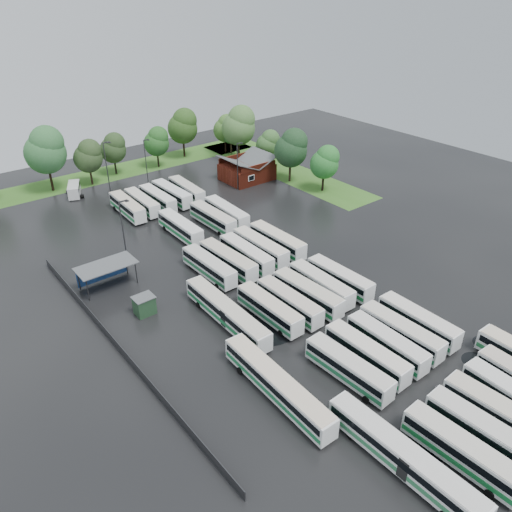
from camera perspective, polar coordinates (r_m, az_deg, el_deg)
ground at (r=66.73m, az=5.11°, el=-6.42°), size 160.00×160.00×0.00m
brick_building at (r=108.67m, az=-1.03°, el=9.67°), size 10.07×8.60×5.39m
wash_shed at (r=73.40m, az=-16.85°, el=-1.26°), size 8.20×4.20×3.58m
utility_hut at (r=67.13m, az=-12.64°, el=-5.49°), size 2.70×2.20×2.62m
grass_strip_north at (r=117.33m, az=-16.47°, el=9.03°), size 80.00×10.00×0.01m
grass_strip_east at (r=115.31m, az=2.97°, el=9.86°), size 10.00×50.00×0.01m
west_fence at (r=62.37m, az=-15.53°, el=-9.88°), size 0.10×50.00×1.20m
bus_r0c0 at (r=51.77m, az=22.41°, el=-19.85°), size 2.79×11.17×3.09m
bus_r0c1 at (r=54.01m, az=24.56°, el=-17.88°), size 2.85×11.23×3.10m
bus_r0c2 at (r=56.31m, az=26.13°, el=-15.98°), size 2.86×11.32×3.13m
bus_r1c0 at (r=56.64m, az=10.53°, el=-12.50°), size 2.74×10.93×3.02m
bus_r1c1 at (r=58.86m, az=12.52°, el=-10.84°), size 2.42×10.89×3.03m
bus_r1c2 at (r=60.91m, az=14.72°, el=-9.59°), size 2.52×10.73×2.97m
bus_r1c3 at (r=62.94m, az=16.23°, el=-8.33°), size 2.48×11.02×3.06m
bus_r1c4 at (r=65.34m, az=18.06°, el=-7.10°), size 2.43×10.87×3.02m
bus_r2c0 at (r=64.28m, az=1.55°, el=-6.08°), size 2.37×10.75×2.99m
bus_r2c1 at (r=65.70m, az=3.83°, el=-5.26°), size 2.38×10.73×2.98m
bus_r2c2 at (r=67.44m, az=5.94°, el=-4.28°), size 2.85×11.18×3.08m
bus_r2c3 at (r=69.52m, az=7.44°, el=-3.25°), size 2.55×10.95×3.04m
bus_r2c4 at (r=71.40m, az=9.55°, el=-2.49°), size 2.50×10.81×3.00m
bus_r3c0 at (r=73.41m, az=-5.38°, el=-1.19°), size 2.50×10.88×3.02m
bus_r3c1 at (r=74.60m, az=-3.23°, el=-0.48°), size 2.91×11.39×3.14m
bus_r3c2 at (r=76.21m, az=-1.12°, el=0.23°), size 2.51×11.03×3.06m
bus_r3c3 at (r=78.04m, az=0.49°, el=1.03°), size 2.44×11.26×3.13m
bus_r3c4 at (r=80.00m, az=2.44°, el=1.77°), size 2.57×11.31×3.14m
bus_r4c1 at (r=85.19m, az=-8.65°, el=3.28°), size 2.51×11.27×3.13m
bus_r4c3 at (r=87.82m, az=-4.97°, el=4.36°), size 2.48×11.22×3.12m
bus_r4c4 at (r=89.59m, az=-3.40°, el=4.97°), size 2.88×11.38×3.14m
bus_r5c0 at (r=94.79m, az=-14.48°, el=5.47°), size 2.74×11.19×3.09m
bus_r5c1 at (r=96.18m, az=-12.90°, el=5.99°), size 2.50×10.72×2.97m
bus_r5c2 at (r=97.37m, az=-11.16°, el=6.48°), size 2.33×10.69×2.97m
bus_r5c3 at (r=98.78m, az=-9.59°, el=7.03°), size 2.65×11.25×3.12m
bus_r5c4 at (r=100.24m, az=-7.93°, el=7.49°), size 2.88×11.05×3.05m
artic_bus_west_a at (r=49.70m, az=16.46°, el=-21.19°), size 2.44×16.08×2.98m
artic_bus_west_b at (r=63.71m, az=-3.37°, el=-6.50°), size 2.60×16.07×2.97m
artic_bus_west_c at (r=53.96m, az=2.43°, el=-14.50°), size 2.80×16.15×2.98m
minibus at (r=106.75m, az=-20.07°, el=7.16°), size 4.21×6.03×2.48m
tree_north_1 at (r=108.81m, az=-22.89°, el=11.14°), size 8.10×8.10×13.41m
tree_north_2 at (r=109.98m, az=-18.59°, el=10.81°), size 5.89×5.89×9.75m
tree_north_3 at (r=114.70m, az=-15.97°, el=11.82°), size 5.63×5.63×9.32m
tree_north_4 at (r=117.08m, az=-11.24°, el=12.76°), size 5.65×5.65×9.35m
tree_north_5 at (r=122.68m, az=-8.31°, el=14.51°), size 7.05×7.05×11.68m
tree_north_6 at (r=125.35m, az=-3.49°, el=14.40°), size 5.69×5.69×9.42m
tree_east_0 at (r=102.27m, az=7.94°, el=10.61°), size 5.76×5.76×9.53m
tree_east_1 at (r=106.15m, az=4.12°, el=12.24°), size 6.91×6.91×11.45m
tree_east_2 at (r=115.27m, az=1.43°, el=12.77°), size 5.20×5.17×8.57m
tree_east_3 at (r=119.10m, az=-1.91°, el=14.72°), size 7.78×7.78×12.89m
tree_east_4 at (r=124.85m, az=-2.82°, el=14.13°), size 5.28×5.25×8.70m
lamp_post_ne at (r=101.93m, az=-2.08°, el=10.55°), size 1.51×0.29×9.80m
lamp_post_nw at (r=76.28m, az=-14.89°, el=2.99°), size 1.63×0.32×10.61m
lamp_post_back_w at (r=103.79m, az=-16.67°, el=9.97°), size 1.64×0.32×10.66m
lamp_post_back_e at (r=108.70m, az=-12.46°, el=10.90°), size 1.41×0.27×9.13m
puddle_0 at (r=53.67m, az=18.67°, el=-19.43°), size 5.06×5.06×0.01m
puddle_1 at (r=64.33m, az=23.87°, el=-10.95°), size 3.33×3.33×0.01m
puddle_2 at (r=64.08m, az=1.31°, el=-8.04°), size 7.87×7.87×0.01m
puddle_3 at (r=70.85m, az=10.45°, el=-4.45°), size 3.16×3.16×0.01m
puddle_4 at (r=67.49m, az=24.71°, el=-9.05°), size 2.94×2.94×0.01m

